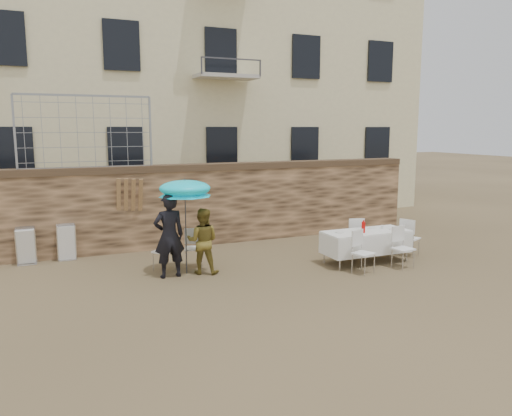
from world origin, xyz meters
name	(u,v)px	position (x,y,z in m)	size (l,w,h in m)	color
ground	(282,299)	(0.00, 0.00, 0.00)	(80.00, 80.00, 0.00)	brown
stone_wall	(203,205)	(0.00, 5.00, 1.10)	(13.00, 0.50, 2.20)	brown
apartment_building	(146,15)	(0.00, 12.00, 7.50)	(20.00, 8.00, 15.00)	beige
chain_link_fence	(86,133)	(-3.00, 5.00, 3.10)	(3.20, 0.06, 1.80)	gray
man_suit	(169,236)	(-1.63, 2.23, 0.92)	(0.67, 0.44, 1.84)	black
woman_dress	(203,241)	(-0.88, 2.23, 0.73)	(0.71, 0.56, 1.47)	olive
umbrella	(185,191)	(-1.23, 2.33, 1.85)	(1.16, 1.16, 1.97)	#3F3F44
couple_chair_left	(164,250)	(-1.63, 2.78, 0.48)	(0.48, 0.48, 0.96)	white
couple_chair_right	(194,247)	(-0.93, 2.78, 0.48)	(0.48, 0.48, 0.96)	white
banquet_table	(366,233)	(3.01, 1.56, 0.73)	(2.10, 0.85, 0.78)	white
soda_bottle	(363,227)	(2.81, 1.41, 0.91)	(0.09, 0.09, 0.26)	red
table_chair_front_left	(364,252)	(2.41, 0.81, 0.48)	(0.48, 0.48, 0.96)	white
table_chair_front_right	(403,248)	(3.51, 0.81, 0.48)	(0.48, 0.48, 0.96)	white
table_chair_back	(354,236)	(3.21, 2.36, 0.48)	(0.48, 0.48, 0.96)	white
table_chair_side	(410,237)	(4.41, 1.66, 0.48)	(0.48, 0.48, 0.96)	white
chair_stack_left	(26,244)	(-4.52, 4.73, 0.46)	(0.46, 0.47, 0.92)	white
chair_stack_right	(66,241)	(-3.62, 4.73, 0.46)	(0.46, 0.40, 0.92)	white
wood_planks	(131,214)	(-2.02, 4.80, 1.00)	(0.70, 0.20, 2.00)	#A37749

